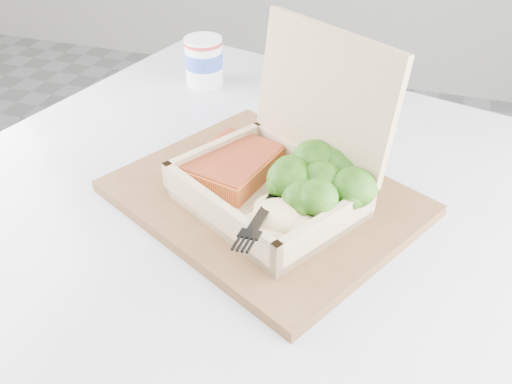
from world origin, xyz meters
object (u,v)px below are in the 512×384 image
(paper_cup, at_px, (204,60))
(cafe_table, at_px, (249,312))
(serving_tray, at_px, (264,198))
(takeout_container, at_px, (285,162))

(paper_cup, bearing_deg, cafe_table, -59.76)
(serving_tray, xyz_separation_m, paper_cup, (-0.20, 0.29, 0.04))
(cafe_table, bearing_deg, serving_tray, 39.55)
(takeout_container, bearing_deg, cafe_table, -124.90)
(cafe_table, relative_size, serving_tray, 2.93)
(takeout_container, distance_m, paper_cup, 0.36)
(serving_tray, distance_m, paper_cup, 0.36)
(cafe_table, distance_m, serving_tray, 0.20)
(serving_tray, relative_size, takeout_container, 1.29)
(cafe_table, xyz_separation_m, paper_cup, (-0.18, 0.31, 0.23))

